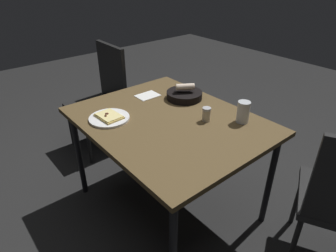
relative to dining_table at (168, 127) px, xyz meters
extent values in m
plane|color=black|center=(0.00, 0.00, -0.66)|extent=(8.00, 8.00, 0.00)
cube|color=brown|center=(0.00, 0.00, 0.04)|extent=(0.93, 1.17, 0.03)
cylinder|color=black|center=(-0.40, -0.52, -0.32)|extent=(0.04, 0.04, 0.69)
cylinder|color=black|center=(0.40, -0.52, -0.32)|extent=(0.04, 0.04, 0.69)
cylinder|color=black|center=(-0.40, 0.52, -0.32)|extent=(0.04, 0.04, 0.69)
cylinder|color=black|center=(0.40, 0.52, -0.32)|extent=(0.04, 0.04, 0.69)
cylinder|color=white|center=(0.28, -0.23, 0.06)|extent=(0.25, 0.25, 0.01)
cube|color=#D5B460|center=(0.28, -0.23, 0.08)|extent=(0.13, 0.17, 0.01)
cube|color=#F1DF8E|center=(0.28, -0.23, 0.08)|extent=(0.12, 0.16, 0.01)
sphere|color=brown|center=(0.29, -0.25, 0.09)|extent=(0.02, 0.02, 0.02)
sphere|color=brown|center=(0.28, -0.24, 0.09)|extent=(0.02, 0.02, 0.02)
sphere|color=brown|center=(0.31, -0.23, 0.09)|extent=(0.02, 0.02, 0.02)
cylinder|color=black|center=(-0.28, -0.16, 0.08)|extent=(0.25, 0.25, 0.05)
cylinder|color=beige|center=(-0.28, -0.15, 0.15)|extent=(0.13, 0.10, 0.04)
cylinder|color=beige|center=(-0.28, -0.17, 0.14)|extent=(0.10, 0.09, 0.04)
cylinder|color=red|center=(-0.23, -0.18, 0.08)|extent=(0.06, 0.06, 0.03)
cylinder|color=silver|center=(-0.32, 0.31, 0.12)|extent=(0.08, 0.08, 0.13)
cylinder|color=orange|center=(-0.32, 0.31, 0.09)|extent=(0.07, 0.07, 0.06)
cylinder|color=#BFB299|center=(-0.16, 0.16, 0.09)|extent=(0.05, 0.05, 0.07)
cylinder|color=maroon|center=(-0.16, 0.16, 0.08)|extent=(0.04, 0.04, 0.04)
cylinder|color=#B7B7BC|center=(-0.16, 0.16, 0.14)|extent=(0.05, 0.05, 0.01)
cube|color=white|center=(-0.11, -0.36, 0.06)|extent=(0.16, 0.12, 0.00)
cylinder|color=black|center=(-0.55, 0.66, -0.45)|extent=(0.03, 0.03, 0.41)
cylinder|color=black|center=(-0.21, 0.83, -0.45)|extent=(0.03, 0.03, 0.41)
cube|color=black|center=(0.00, -1.03, -0.25)|extent=(0.44, 0.44, 0.04)
cube|color=black|center=(-0.20, -1.03, 0.03)|extent=(0.04, 0.42, 0.51)
cylinder|color=black|center=(0.19, -1.22, -0.46)|extent=(0.03, 0.03, 0.39)
cylinder|color=black|center=(0.19, -0.84, -0.46)|extent=(0.03, 0.03, 0.39)
cylinder|color=black|center=(-0.19, -1.22, -0.46)|extent=(0.03, 0.03, 0.39)
cylinder|color=black|center=(-0.19, -0.84, -0.46)|extent=(0.03, 0.03, 0.39)
camera|label=1|loc=(1.01, 1.22, 0.91)|focal=31.28mm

